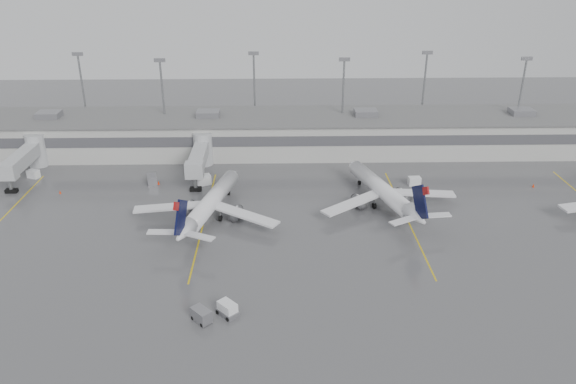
{
  "coord_description": "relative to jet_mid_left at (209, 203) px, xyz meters",
  "views": [
    {
      "loc": [
        -4.95,
        -62.44,
        44.19
      ],
      "look_at": [
        -3.06,
        24.0,
        5.0
      ],
      "focal_mm": 35.0,
      "sensor_mm": 36.0,
      "label": 1
    }
  ],
  "objects": [
    {
      "name": "baggage_tug",
      "position": [
        5.07,
        -27.31,
        -2.2
      ],
      "size": [
        3.26,
        3.32,
        1.86
      ],
      "rotation": [
        0.0,
        0.0,
        0.75
      ],
      "color": "white",
      "rests_on": "ground"
    },
    {
      "name": "light_masts",
      "position": [
        16.48,
        39.54,
        9.1
      ],
      "size": [
        142.4,
        8.0,
        20.6
      ],
      "color": "gray",
      "rests_on": "ground"
    },
    {
      "name": "jet_mid_left",
      "position": [
        0.0,
        0.0,
        0.0
      ],
      "size": [
        25.15,
        28.54,
        9.41
      ],
      "rotation": [
        0.0,
        0.0,
        -0.25
      ],
      "color": "white",
      "rests_on": "ground"
    },
    {
      "name": "cone_a",
      "position": [
        -29.61,
        11.08,
        -2.61
      ],
      "size": [
        0.39,
        0.39,
        0.63
      ],
      "primitive_type": "cone",
      "color": "#F53105",
      "rests_on": "ground"
    },
    {
      "name": "cone_c",
      "position": [
        24.99,
        6.21,
        -2.6
      ],
      "size": [
        0.41,
        0.41,
        0.65
      ],
      "primitive_type": "cone",
      "color": "#F53105",
      "rests_on": "ground"
    },
    {
      "name": "gse_loader",
      "position": [
        -13.02,
        15.43,
        -2.03
      ],
      "size": [
        2.48,
        3.24,
        1.79
      ],
      "primitive_type": "cube",
      "rotation": [
        0.0,
        0.0,
        0.27
      ],
      "color": "slate",
      "rests_on": "ground"
    },
    {
      "name": "baggage_cart",
      "position": [
        1.87,
        -28.51,
        -2.01
      ],
      "size": [
        3.0,
        3.07,
        1.76
      ],
      "rotation": [
        0.0,
        0.0,
        0.75
      ],
      "color": "slate",
      "rests_on": "ground"
    },
    {
      "name": "jet_mid_right",
      "position": [
        30.73,
        4.42,
        0.01
      ],
      "size": [
        24.9,
        28.34,
        9.45
      ],
      "rotation": [
        0.0,
        0.0,
        0.3
      ],
      "color": "white",
      "rests_on": "ground"
    },
    {
      "name": "terminal",
      "position": [
        16.48,
        33.77,
        1.25
      ],
      "size": [
        152.0,
        17.0,
        9.45
      ],
      "color": "#B0B0AB",
      "rests_on": "ground"
    },
    {
      "name": "gse_uld_c",
      "position": [
        38.52,
        13.68,
        -2.1
      ],
      "size": [
        2.38,
        1.65,
        1.64
      ],
      "primitive_type": "cube",
      "rotation": [
        0.0,
        0.0,
        0.05
      ],
      "color": "white",
      "rests_on": "ground"
    },
    {
      "name": "cone_d",
      "position": [
        61.47,
        12.07,
        -2.57
      ],
      "size": [
        0.45,
        0.45,
        0.71
      ],
      "primitive_type": "cone",
      "color": "#F53105",
      "rests_on": "ground"
    },
    {
      "name": "stand_markings",
      "position": [
        16.48,
        -0.21,
        -2.92
      ],
      "size": [
        105.25,
        40.0,
        0.01
      ],
      "color": "gold",
      "rests_on": "ground"
    },
    {
      "name": "ground",
      "position": [
        16.48,
        -24.21,
        -2.92
      ],
      "size": [
        260.0,
        260.0,
        0.0
      ],
      "primitive_type": "plane",
      "color": "#4B4B4D",
      "rests_on": "ground"
    },
    {
      "name": "gse_uld_a",
      "position": [
        -37.62,
        19.05,
        -2.13
      ],
      "size": [
        2.65,
        2.25,
        1.59
      ],
      "primitive_type": "cube",
      "rotation": [
        0.0,
        0.0,
        -0.4
      ],
      "color": "white",
      "rests_on": "ground"
    },
    {
      "name": "jet_bridge_left",
      "position": [
        -39.02,
        21.51,
        0.95
      ],
      "size": [
        4.0,
        17.2,
        7.0
      ],
      "color": "#A4A6A9",
      "rests_on": "ground"
    },
    {
      "name": "cone_b",
      "position": [
        -11.76,
        15.05,
        -2.54
      ],
      "size": [
        0.48,
        0.48,
        0.76
      ],
      "primitive_type": "cone",
      "color": "#F53105",
      "rests_on": "ground"
    },
    {
      "name": "jet_bridge_right",
      "position": [
        -4.02,
        21.51,
        0.95
      ],
      "size": [
        4.0,
        17.2,
        7.0
      ],
      "color": "#A4A6A9",
      "rests_on": "ground"
    },
    {
      "name": "gse_uld_b",
      "position": [
        -2.82,
        14.87,
        -1.97
      ],
      "size": [
        3.17,
        2.65,
        1.91
      ],
      "primitive_type": "cube",
      "rotation": [
        0.0,
        0.0,
        0.37
      ],
      "color": "white",
      "rests_on": "ground"
    }
  ]
}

